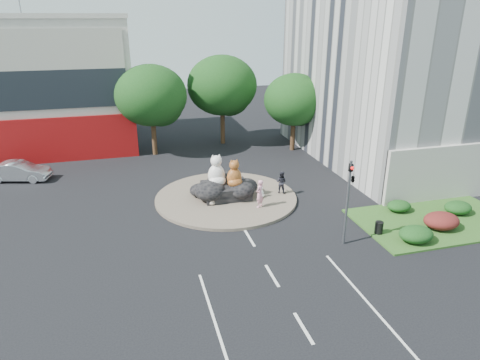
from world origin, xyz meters
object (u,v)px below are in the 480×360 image
at_px(kitten_calico, 212,199).
at_px(parked_car, 19,171).
at_px(pedestrian_dark, 281,182).
at_px(litter_bin, 379,228).
at_px(cat_tabby, 234,173).
at_px(kitten_white, 261,191).
at_px(cat_white, 216,170).
at_px(pedestrian_pink, 260,194).

height_order(kitten_calico, parked_car, parked_car).
relative_size(pedestrian_dark, litter_bin, 2.21).
height_order(pedestrian_dark, litter_bin, pedestrian_dark).
relative_size(cat_tabby, kitten_white, 2.37).
relative_size(kitten_calico, pedestrian_dark, 0.50).
height_order(cat_white, cat_tabby, cat_white).
relative_size(pedestrian_pink, parked_car, 0.41).
bearing_deg(cat_tabby, kitten_calico, -163.36).
xyz_separation_m(cat_white, pedestrian_pink, (2.40, -2.40, -1.08)).
xyz_separation_m(cat_white, pedestrian_dark, (4.64, -0.46, -1.22)).
distance_m(kitten_white, pedestrian_pink, 1.75).
xyz_separation_m(cat_tabby, litter_bin, (7.00, -7.14, -1.60)).
distance_m(cat_white, cat_tabby, 1.27).
bearing_deg(cat_tabby, cat_white, 150.21).
relative_size(pedestrian_pink, pedestrian_dark, 1.17).
xyz_separation_m(cat_tabby, pedestrian_dark, (3.50, 0.07, -1.07)).
distance_m(cat_tabby, litter_bin, 10.13).
distance_m(parked_car, litter_bin, 27.17).
height_order(cat_white, parked_car, cat_white).
relative_size(cat_white, pedestrian_dark, 1.39).
xyz_separation_m(kitten_calico, litter_bin, (8.76, -6.44, -0.12)).
xyz_separation_m(kitten_calico, parked_car, (-13.61, 8.97, 0.16)).
bearing_deg(pedestrian_dark, kitten_white, 50.45).
bearing_deg(pedestrian_dark, litter_bin, 153.09).
distance_m(cat_white, kitten_white, 3.52).
relative_size(kitten_calico, litter_bin, 1.10).
bearing_deg(kitten_calico, cat_tabby, 57.02).
height_order(cat_tabby, pedestrian_dark, cat_tabby).
relative_size(kitten_calico, parked_car, 0.17).
bearing_deg(cat_tabby, parked_car, 146.62).
bearing_deg(parked_car, litter_bin, -110.04).
height_order(kitten_white, parked_car, parked_car).
distance_m(pedestrian_dark, parked_car, 20.58).
xyz_separation_m(cat_tabby, parked_car, (-15.37, 8.27, -1.32)).
xyz_separation_m(kitten_calico, pedestrian_dark, (5.26, 0.77, 0.41)).
relative_size(kitten_white, pedestrian_pink, 0.44).
relative_size(parked_car, litter_bin, 6.29).
bearing_deg(pedestrian_pink, pedestrian_dark, 176.24).
bearing_deg(kitten_calico, cat_white, 98.76).
relative_size(cat_tabby, litter_bin, 2.68).
relative_size(cat_tabby, parked_car, 0.43).
bearing_deg(cat_tabby, litter_bin, -50.66).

